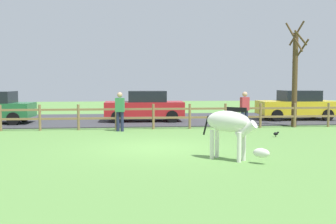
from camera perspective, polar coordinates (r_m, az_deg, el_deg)
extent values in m
plane|color=#5B8C42|center=(12.73, -1.71, -5.09)|extent=(60.00, 60.00, 0.00)
cube|color=#38383D|center=(21.94, -3.61, -1.06)|extent=(28.00, 7.40, 0.05)
cylinder|color=olive|center=(18.33, -22.61, -0.79)|extent=(0.11, 0.11, 1.11)
cylinder|color=olive|center=(17.95, -17.67, -0.76)|extent=(0.11, 0.11, 1.11)
cylinder|color=olive|center=(17.69, -12.55, -0.73)|extent=(0.11, 0.11, 1.11)
cylinder|color=olive|center=(17.59, -7.33, -0.69)|extent=(0.11, 0.11, 1.11)
cylinder|color=olive|center=(17.63, -2.08, -0.65)|extent=(0.11, 0.11, 1.11)
cylinder|color=olive|center=(17.82, 3.09, -0.60)|extent=(0.11, 0.11, 1.11)
cylinder|color=olive|center=(18.15, 8.12, -0.55)|extent=(0.11, 0.11, 1.11)
cylinder|color=olive|center=(18.61, 12.93, -0.49)|extent=(0.11, 0.11, 1.11)
cylinder|color=olive|center=(19.20, 17.48, -0.44)|extent=(0.11, 0.11, 1.11)
cylinder|color=olive|center=(19.90, 21.73, -0.39)|extent=(0.11, 0.11, 1.11)
cube|color=olive|center=(17.60, -4.70, -0.85)|extent=(20.95, 0.06, 0.09)
cube|color=olive|center=(17.57, -4.71, 0.41)|extent=(20.95, 0.06, 0.09)
cylinder|color=#513A23|center=(19.43, 17.48, 4.32)|extent=(0.24, 0.24, 4.29)
cylinder|color=#513A23|center=(19.17, 17.41, 10.06)|extent=(0.72, 0.52, 1.34)
cylinder|color=#513A23|center=(19.86, 17.73, 10.55)|extent=(0.64, 0.42, 1.12)
cylinder|color=#513A23|center=(19.81, 18.23, 8.17)|extent=(0.53, 0.78, 1.09)
cylinder|color=#513A23|center=(19.27, 18.26, 9.93)|extent=(0.72, 0.28, 0.68)
ellipsoid|color=white|center=(10.80, 8.47, -1.30)|extent=(1.24, 1.18, 0.56)
cylinder|color=white|center=(10.83, 10.66, -4.74)|extent=(0.11, 0.11, 0.78)
cylinder|color=white|center=(10.58, 10.02, -4.94)|extent=(0.11, 0.11, 0.78)
cylinder|color=white|center=(11.19, 6.93, -4.40)|extent=(0.11, 0.11, 0.78)
cylinder|color=white|center=(10.95, 6.23, -4.59)|extent=(0.11, 0.11, 0.78)
cylinder|color=white|center=(10.59, 11.00, -2.46)|extent=(0.60, 0.57, 0.51)
ellipsoid|color=white|center=(10.51, 13.04, -5.66)|extent=(0.46, 0.44, 0.24)
cube|color=black|center=(10.66, 9.68, 0.34)|extent=(0.44, 0.40, 0.12)
cylinder|color=black|center=(11.14, 5.39, -1.88)|extent=(0.18, 0.16, 0.54)
cylinder|color=black|center=(15.74, 14.96, -3.31)|extent=(0.01, 0.01, 0.06)
cylinder|color=black|center=(15.70, 15.01, -3.33)|extent=(0.01, 0.01, 0.06)
ellipsoid|color=black|center=(15.71, 14.99, -2.99)|extent=(0.18, 0.10, 0.12)
sphere|color=black|center=(15.73, 15.30, -2.80)|extent=(0.07, 0.07, 0.07)
cube|color=yellow|center=(22.59, 17.65, 0.62)|extent=(4.03, 1.76, 0.70)
cube|color=black|center=(22.61, 18.04, 2.21)|extent=(1.92, 1.59, 0.56)
cylinder|color=black|center=(21.32, 15.18, -0.48)|extent=(0.60, 0.19, 0.60)
cylinder|color=black|center=(22.92, 13.69, -0.12)|extent=(0.60, 0.19, 0.60)
cylinder|color=black|center=(22.41, 21.66, -0.41)|extent=(0.60, 0.19, 0.60)
cylinder|color=black|center=(23.93, 19.82, -0.07)|extent=(0.60, 0.19, 0.60)
cube|color=red|center=(20.71, -3.37, 0.50)|extent=(4.04, 1.80, 0.70)
cube|color=black|center=(20.68, -2.96, 2.24)|extent=(1.94, 1.61, 0.56)
cylinder|color=black|center=(19.90, -7.19, -0.69)|extent=(0.60, 0.19, 0.60)
cylinder|color=black|center=(21.59, -7.01, -0.30)|extent=(0.60, 0.19, 0.60)
cylinder|color=black|center=(19.97, 0.57, -0.64)|extent=(0.60, 0.19, 0.60)
cylinder|color=black|center=(21.66, 0.15, -0.25)|extent=(0.60, 0.19, 0.60)
cylinder|color=black|center=(20.14, -21.04, -0.89)|extent=(0.61, 0.21, 0.60)
cylinder|color=black|center=(21.75, -19.68, -0.49)|extent=(0.61, 0.21, 0.60)
cylinder|color=#232847|center=(17.93, 10.51, -1.09)|extent=(0.14, 0.14, 0.82)
cylinder|color=#232847|center=(18.02, 11.01, -1.07)|extent=(0.14, 0.14, 0.82)
cube|color=#B7333D|center=(17.92, 10.79, 1.15)|extent=(0.40, 0.29, 0.58)
sphere|color=tan|center=(17.90, 10.81, 2.49)|extent=(0.22, 0.22, 0.22)
cylinder|color=#232847|center=(16.99, -7.10, -1.35)|extent=(0.14, 0.14, 0.82)
cylinder|color=#232847|center=(16.95, -6.50, -1.36)|extent=(0.14, 0.14, 0.82)
cube|color=#38844C|center=(16.92, -6.82, 1.01)|extent=(0.40, 0.29, 0.58)
sphere|color=tan|center=(16.90, -6.83, 2.43)|extent=(0.22, 0.22, 0.22)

